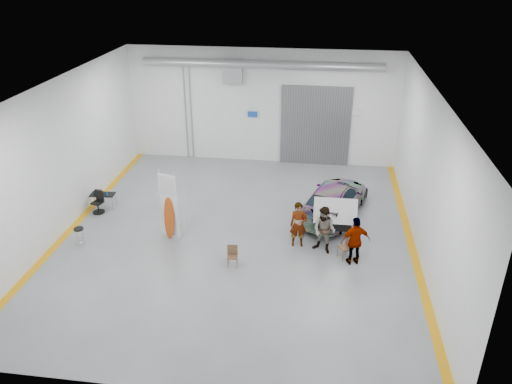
# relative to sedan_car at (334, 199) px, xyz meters

# --- Properties ---
(ground) EXTENTS (16.00, 16.00, 0.00)m
(ground) POSITION_rel_sedan_car_xyz_m (-3.84, -2.35, -0.71)
(ground) COLOR slate
(ground) RESTS_ON ground
(room_shell) EXTENTS (14.02, 16.18, 6.01)m
(room_shell) POSITION_rel_sedan_car_xyz_m (-3.60, -0.13, 3.37)
(room_shell) COLOR silver
(room_shell) RESTS_ON ground
(sedan_car) EXTENTS (3.44, 5.28, 1.42)m
(sedan_car) POSITION_rel_sedan_car_xyz_m (0.00, 0.00, 0.00)
(sedan_car) COLOR white
(sedan_car) RESTS_ON ground
(person_a) EXTENTS (0.71, 0.51, 1.82)m
(person_a) POSITION_rel_sedan_car_xyz_m (-1.39, -2.75, 0.20)
(person_a) COLOR #886B4A
(person_a) RESTS_ON ground
(person_b) EXTENTS (1.13, 1.03, 1.87)m
(person_b) POSITION_rel_sedan_car_xyz_m (-0.40, -3.08, 0.22)
(person_b) COLOR slate
(person_b) RESTS_ON ground
(person_c) EXTENTS (1.18, 0.76, 1.89)m
(person_c) POSITION_rel_sedan_car_xyz_m (0.71, -3.72, 0.24)
(person_c) COLOR #A26636
(person_c) RESTS_ON ground
(surfboard_display) EXTENTS (0.79, 0.40, 2.91)m
(surfboard_display) POSITION_rel_sedan_car_xyz_m (-6.35, -2.88, 0.47)
(surfboard_display) COLOR white
(surfboard_display) RESTS_ON ground
(folding_chair_near) EXTENTS (0.42, 0.43, 0.79)m
(folding_chair_near) POSITION_rel_sedan_car_xyz_m (-3.64, -4.50, -0.46)
(folding_chair_near) COLOR brown
(folding_chair_near) RESTS_ON ground
(folding_chair_far) EXTENTS (0.55, 0.67, 0.87)m
(folding_chair_far) POSITION_rel_sedan_car_xyz_m (0.39, -3.40, -0.44)
(folding_chair_far) COLOR brown
(folding_chair_far) RESTS_ON ground
(shop_stool) EXTENTS (0.39, 0.39, 0.77)m
(shop_stool) POSITION_rel_sedan_car_xyz_m (-9.71, -3.93, -0.33)
(shop_stool) COLOR black
(shop_stool) RESTS_ON ground
(work_table) EXTENTS (1.11, 0.62, 0.87)m
(work_table) POSITION_rel_sedan_car_xyz_m (-10.17, -0.79, -0.04)
(work_table) COLOR #95999E
(work_table) RESTS_ON ground
(office_chair) EXTENTS (0.53, 0.55, 0.98)m
(office_chair) POSITION_rel_sedan_car_xyz_m (-10.16, -1.22, -0.28)
(office_chair) COLOR black
(office_chair) RESTS_ON ground
(trunk_lid) EXTENTS (1.66, 1.01, 0.04)m
(trunk_lid) POSITION_rel_sedan_car_xyz_m (0.00, -2.20, 0.73)
(trunk_lid) COLOR silver
(trunk_lid) RESTS_ON sedan_car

